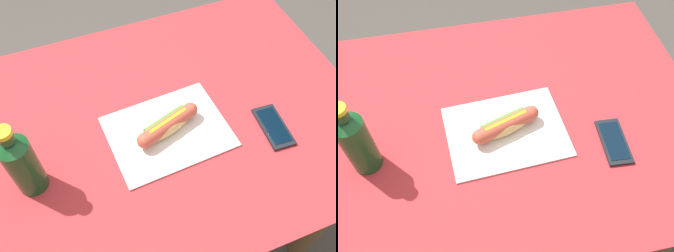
# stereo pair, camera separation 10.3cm
# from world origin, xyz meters

# --- Properties ---
(ground_plane) EXTENTS (6.00, 6.00, 0.00)m
(ground_plane) POSITION_xyz_m (0.00, 0.00, 0.00)
(ground_plane) COLOR #47423D
(ground_plane) RESTS_ON ground
(dining_table) EXTENTS (1.24, 0.88, 0.76)m
(dining_table) POSITION_xyz_m (0.00, 0.00, 0.63)
(dining_table) COLOR brown
(dining_table) RESTS_ON ground
(paper_wrapper) EXTENTS (0.34, 0.27, 0.01)m
(paper_wrapper) POSITION_xyz_m (0.03, -0.04, 0.76)
(paper_wrapper) COLOR silver
(paper_wrapper) RESTS_ON dining_table
(hot_dog) EXTENTS (0.20, 0.10, 0.05)m
(hot_dog) POSITION_xyz_m (0.03, -0.04, 0.79)
(hot_dog) COLOR #DBB26B
(hot_dog) RESTS_ON paper_wrapper
(cell_phone) EXTENTS (0.08, 0.15, 0.01)m
(cell_phone) POSITION_xyz_m (0.31, -0.14, 0.76)
(cell_phone) COLOR black
(cell_phone) RESTS_ON dining_table
(soda_bottle) EXTENTS (0.08, 0.08, 0.24)m
(soda_bottle) POSITION_xyz_m (-0.35, -0.07, 0.86)
(soda_bottle) COLOR #14471E
(soda_bottle) RESTS_ON dining_table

